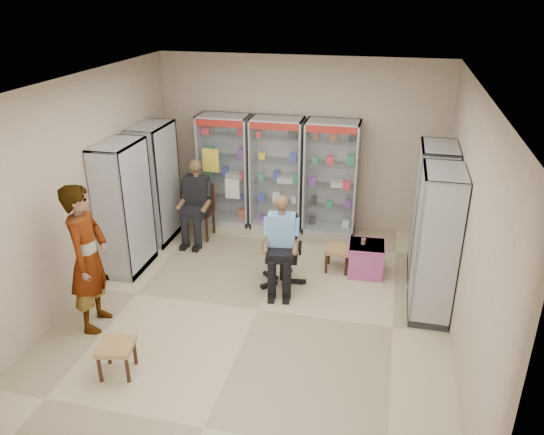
% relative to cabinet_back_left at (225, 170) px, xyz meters
% --- Properties ---
extents(floor, '(6.00, 6.00, 0.00)m').
position_rel_cabinet_back_left_xyz_m(floor, '(1.30, -2.73, -1.00)').
color(floor, tan).
rests_on(floor, ground).
extents(room_shell, '(5.02, 6.02, 3.01)m').
position_rel_cabinet_back_left_xyz_m(room_shell, '(1.30, -2.73, 0.97)').
color(room_shell, '#BDA68C').
rests_on(room_shell, ground).
extents(cabinet_back_left, '(0.90, 0.50, 2.00)m').
position_rel_cabinet_back_left_xyz_m(cabinet_back_left, '(0.00, 0.00, 0.00)').
color(cabinet_back_left, silver).
rests_on(cabinet_back_left, floor).
extents(cabinet_back_mid, '(0.90, 0.50, 2.00)m').
position_rel_cabinet_back_left_xyz_m(cabinet_back_mid, '(0.95, 0.00, 0.00)').
color(cabinet_back_mid, '#A0A4A7').
rests_on(cabinet_back_mid, floor).
extents(cabinet_back_right, '(0.90, 0.50, 2.00)m').
position_rel_cabinet_back_left_xyz_m(cabinet_back_right, '(1.90, 0.00, 0.00)').
color(cabinet_back_right, '#B7B9BF').
rests_on(cabinet_back_right, floor).
extents(cabinet_right_far, '(0.90, 0.50, 2.00)m').
position_rel_cabinet_back_left_xyz_m(cabinet_right_far, '(3.53, -1.13, 0.00)').
color(cabinet_right_far, '#B8BBC0').
rests_on(cabinet_right_far, floor).
extents(cabinet_right_near, '(0.90, 0.50, 2.00)m').
position_rel_cabinet_back_left_xyz_m(cabinet_right_near, '(3.53, -2.23, 0.00)').
color(cabinet_right_near, silver).
rests_on(cabinet_right_near, floor).
extents(cabinet_left_far, '(0.90, 0.50, 2.00)m').
position_rel_cabinet_back_left_xyz_m(cabinet_left_far, '(-0.93, -0.93, 0.00)').
color(cabinet_left_far, silver).
rests_on(cabinet_left_far, floor).
extents(cabinet_left_near, '(0.90, 0.50, 2.00)m').
position_rel_cabinet_back_left_xyz_m(cabinet_left_near, '(-0.93, -2.03, 0.00)').
color(cabinet_left_near, '#A4A6AB').
rests_on(cabinet_left_near, floor).
extents(wooden_chair, '(0.42, 0.42, 0.94)m').
position_rel_cabinet_back_left_xyz_m(wooden_chair, '(-0.25, -0.73, -0.53)').
color(wooden_chair, black).
rests_on(wooden_chair, floor).
extents(seated_customer, '(0.44, 0.60, 1.34)m').
position_rel_cabinet_back_left_xyz_m(seated_customer, '(-0.25, -0.78, -0.33)').
color(seated_customer, black).
rests_on(seated_customer, floor).
extents(office_chair, '(0.64, 0.64, 1.04)m').
position_rel_cabinet_back_left_xyz_m(office_chair, '(1.47, -1.96, -0.48)').
color(office_chair, black).
rests_on(office_chair, floor).
extents(seated_shopkeeper, '(0.51, 0.66, 1.32)m').
position_rel_cabinet_back_left_xyz_m(seated_shopkeeper, '(1.47, -2.01, -0.34)').
color(seated_shopkeeper, '#6199C0').
rests_on(seated_shopkeeper, floor).
extents(pink_trunk, '(0.54, 0.52, 0.49)m').
position_rel_cabinet_back_left_xyz_m(pink_trunk, '(2.64, -1.39, -0.75)').
color(pink_trunk, '#A44171').
rests_on(pink_trunk, floor).
extents(tea_glass, '(0.07, 0.07, 0.09)m').
position_rel_cabinet_back_left_xyz_m(tea_glass, '(2.59, -1.40, -0.46)').
color(tea_glass, '#4E1106').
rests_on(tea_glass, pink_trunk).
extents(woven_stool_a, '(0.38, 0.38, 0.38)m').
position_rel_cabinet_back_left_xyz_m(woven_stool_a, '(2.21, -1.37, -0.81)').
color(woven_stool_a, '#A96E47').
rests_on(woven_stool_a, floor).
extents(woven_stool_b, '(0.46, 0.46, 0.39)m').
position_rel_cabinet_back_left_xyz_m(woven_stool_b, '(0.08, -4.31, -0.81)').
color(woven_stool_b, '#96623F').
rests_on(woven_stool_b, floor).
extents(standing_man, '(0.56, 0.76, 1.93)m').
position_rel_cabinet_back_left_xyz_m(standing_man, '(-0.65, -3.51, -0.04)').
color(standing_man, '#969698').
rests_on(standing_man, floor).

